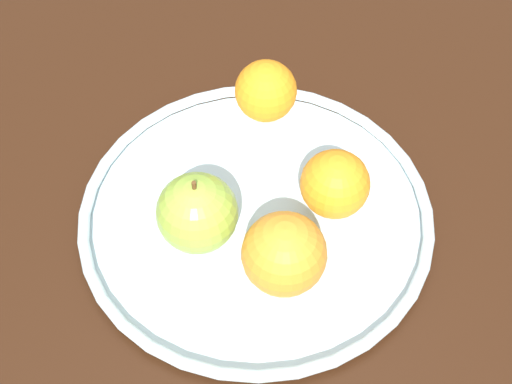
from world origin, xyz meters
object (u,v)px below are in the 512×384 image
(fruit_bowl, at_px, (256,214))
(orange_front_left, at_px, (335,184))
(orange_center, at_px, (266,91))
(orange_back_right, at_px, (284,254))
(apple, at_px, (197,213))

(fruit_bowl, distance_m, orange_front_left, 0.09)
(orange_front_left, relative_size, orange_center, 1.02)
(orange_front_left, height_order, orange_back_right, orange_back_right)
(orange_front_left, bearing_deg, orange_center, 94.38)
(orange_back_right, xyz_separation_m, orange_center, (0.07, 0.20, -0.01))
(fruit_bowl, bearing_deg, apple, -173.43)
(orange_front_left, xyz_separation_m, orange_back_right, (-0.08, -0.06, 0.00))
(orange_front_left, bearing_deg, fruit_bowl, 161.24)
(orange_back_right, height_order, orange_center, orange_back_right)
(fruit_bowl, xyz_separation_m, apple, (-0.06, -0.01, 0.05))
(orange_center, bearing_deg, apple, -135.01)
(apple, height_order, orange_back_right, apple)
(apple, relative_size, orange_center, 1.26)
(apple, relative_size, orange_back_right, 1.10)
(orange_center, bearing_deg, orange_back_right, -109.18)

